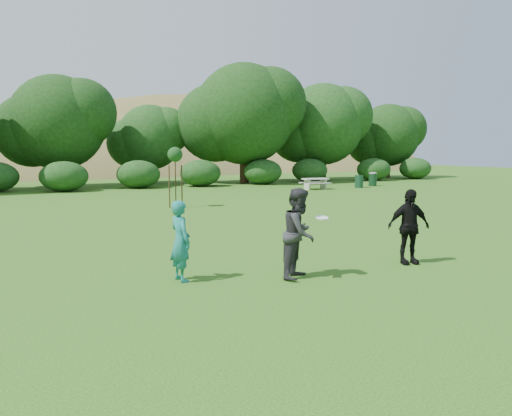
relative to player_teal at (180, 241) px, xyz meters
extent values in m
plane|color=#19470C|center=(2.92, -0.25, -0.84)|extent=(120.00, 120.00, 0.00)
imported|color=#186F6C|center=(0.00, 0.00, 0.00)|extent=(0.51, 0.68, 1.69)
imported|color=#2A292C|center=(2.39, -0.76, 0.12)|extent=(1.18, 1.17, 1.92)
imported|color=black|center=(5.41, -0.65, 0.06)|extent=(1.12, 0.64, 1.80)
cylinder|color=#163D26|center=(18.53, 19.78, -0.39)|extent=(0.60, 0.60, 0.90)
cylinder|color=white|center=(2.79, -1.00, 0.46)|extent=(0.27, 0.27, 0.07)
cylinder|color=#362615|center=(3.33, 13.05, 0.41)|extent=(0.05, 0.05, 2.50)
sphere|color=#184217|center=(3.33, 13.05, 1.66)|extent=(0.70, 0.70, 0.70)
cylinder|color=#3B2A17|center=(3.03, 13.05, 0.16)|extent=(0.06, 0.06, 2.00)
cylinder|color=#372715|center=(3.63, 13.05, 0.16)|extent=(0.06, 0.06, 2.00)
cube|color=beige|center=(14.96, 19.86, -0.12)|extent=(1.80, 0.75, 0.08)
cube|color=#ADACA2|center=(14.31, 19.86, -0.50)|extent=(0.10, 0.70, 0.68)
cube|color=#BAB8AD|center=(15.61, 19.86, -0.50)|extent=(0.10, 0.70, 0.68)
cube|color=#B8B6AA|center=(14.96, 19.26, -0.40)|extent=(1.80, 0.28, 0.06)
cube|color=beige|center=(14.96, 20.46, -0.40)|extent=(1.80, 0.28, 0.06)
cylinder|color=#13351C|center=(20.51, 20.81, -0.39)|extent=(0.60, 0.60, 0.90)
ellipsoid|color=gray|center=(20.51, 20.81, 0.11)|extent=(0.60, 0.60, 0.20)
ellipsoid|color=olive|center=(22.92, 71.75, -15.14)|extent=(100.00, 64.00, 52.00)
ellipsoid|color=olive|center=(-2.08, 57.75, -8.54)|extent=(80.00, 50.00, 28.00)
ellipsoid|color=olive|center=(32.92, 59.75, -7.44)|extent=(60.00, 44.00, 24.00)
cylinder|color=#3A2616|center=(-1.08, 28.75, 0.56)|extent=(0.68, 0.68, 2.80)
sphere|color=#194214|center=(-1.08, 28.75, 3.81)|extent=(6.73, 6.73, 6.73)
cylinder|color=#3A2616|center=(5.92, 30.75, 0.29)|extent=(0.60, 0.60, 2.27)
sphere|color=#194214|center=(5.92, 30.75, 2.87)|extent=(5.22, 5.22, 5.22)
cylinder|color=#3A2616|center=(12.92, 27.75, 0.82)|extent=(0.76, 0.76, 3.32)
sphere|color=#194214|center=(12.92, 27.75, 4.72)|extent=(8.12, 8.12, 8.12)
cylinder|color=#3A2616|center=(20.92, 28.75, 0.64)|extent=(0.71, 0.71, 2.97)
sphere|color=#194214|center=(20.92, 28.75, 4.12)|extent=(7.19, 7.19, 7.19)
cylinder|color=#3A2616|center=(28.92, 29.75, 0.38)|extent=(0.62, 0.62, 2.45)
sphere|color=#194214|center=(28.92, 29.75, 3.27)|extent=(6.03, 6.03, 6.03)
camera|label=1|loc=(-2.68, -9.94, 1.88)|focal=35.00mm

